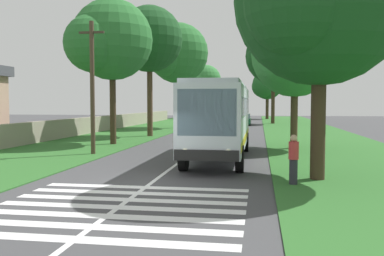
{
  "coord_description": "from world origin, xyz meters",
  "views": [
    {
      "loc": [
        -13.82,
        -3.7,
        2.8
      ],
      "look_at": [
        6.07,
        -0.54,
        1.6
      ],
      "focal_mm": 39.52,
      "sensor_mm": 36.0,
      "label": 1
    }
  ],
  "objects_px": {
    "roadside_tree_left_3": "(205,81)",
    "roadside_tree_right_2": "(266,85)",
    "trailing_car_0": "(204,125)",
    "trailing_car_1": "(213,121)",
    "roadside_tree_left_2": "(110,42)",
    "roadside_tree_left_1": "(177,55)",
    "roadside_tree_right_3": "(293,56)",
    "utility_pole": "(92,85)",
    "pedestrian": "(294,159)",
    "coach_bus": "(220,116)",
    "roadside_tree_right_0": "(272,57)",
    "roadside_tree_right_1": "(316,6)",
    "roadside_tree_left_0": "(148,41)",
    "trailing_car_2": "(244,120)"
  },
  "relations": [
    {
      "from": "roadside_tree_left_3",
      "to": "roadside_tree_right_2",
      "type": "distance_m",
      "value": 11.37
    },
    {
      "from": "trailing_car_0",
      "to": "roadside_tree_left_3",
      "type": "relative_size",
      "value": 0.44
    },
    {
      "from": "trailing_car_1",
      "to": "roadside_tree_left_2",
      "type": "distance_m",
      "value": 22.66
    },
    {
      "from": "roadside_tree_left_1",
      "to": "roadside_tree_right_3",
      "type": "height_order",
      "value": "roadside_tree_left_1"
    },
    {
      "from": "roadside_tree_left_1",
      "to": "utility_pole",
      "type": "bearing_deg",
      "value": -179.88
    },
    {
      "from": "pedestrian",
      "to": "roadside_tree_left_1",
      "type": "bearing_deg",
      "value": 17.97
    },
    {
      "from": "coach_bus",
      "to": "roadside_tree_right_0",
      "type": "xyz_separation_m",
      "value": [
        36.78,
        -3.54,
        6.71
      ]
    },
    {
      "from": "roadside_tree_right_0",
      "to": "roadside_tree_right_1",
      "type": "relative_size",
      "value": 1.34
    },
    {
      "from": "roadside_tree_right_2",
      "to": "roadside_tree_left_0",
      "type": "bearing_deg",
      "value": 165.45
    },
    {
      "from": "roadside_tree_right_2",
      "to": "roadside_tree_right_1",
      "type": "bearing_deg",
      "value": -179.22
    },
    {
      "from": "trailing_car_0",
      "to": "roadside_tree_right_2",
      "type": "bearing_deg",
      "value": -11.02
    },
    {
      "from": "roadside_tree_left_1",
      "to": "roadside_tree_right_0",
      "type": "distance_m",
      "value": 15.98
    },
    {
      "from": "roadside_tree_right_0",
      "to": "roadside_tree_right_2",
      "type": "xyz_separation_m",
      "value": [
        16.43,
        0.43,
        -3.05
      ]
    },
    {
      "from": "trailing_car_0",
      "to": "roadside_tree_right_0",
      "type": "bearing_deg",
      "value": -22.27
    },
    {
      "from": "trailing_car_1",
      "to": "trailing_car_2",
      "type": "height_order",
      "value": "same"
    },
    {
      "from": "roadside_tree_left_3",
      "to": "roadside_tree_right_1",
      "type": "relative_size",
      "value": 1.02
    },
    {
      "from": "trailing_car_1",
      "to": "utility_pole",
      "type": "relative_size",
      "value": 0.6
    },
    {
      "from": "roadside_tree_left_2",
      "to": "roadside_tree_right_2",
      "type": "height_order",
      "value": "roadside_tree_left_2"
    },
    {
      "from": "trailing_car_0",
      "to": "roadside_tree_left_2",
      "type": "xyz_separation_m",
      "value": [
        -13.68,
        4.55,
        6.16
      ]
    },
    {
      "from": "roadside_tree_left_2",
      "to": "utility_pole",
      "type": "bearing_deg",
      "value": -170.04
    },
    {
      "from": "trailing_car_2",
      "to": "roadside_tree_left_0",
      "type": "relative_size",
      "value": 0.4
    },
    {
      "from": "coach_bus",
      "to": "roadside_tree_left_0",
      "type": "xyz_separation_m",
      "value": [
        13.3,
        7.26,
        5.74
      ]
    },
    {
      "from": "roadside_tree_left_0",
      "to": "roadside_tree_right_3",
      "type": "relative_size",
      "value": 1.29
    },
    {
      "from": "coach_bus",
      "to": "roadside_tree_right_0",
      "type": "distance_m",
      "value": 37.56
    },
    {
      "from": "roadside_tree_right_0",
      "to": "pedestrian",
      "type": "xyz_separation_m",
      "value": [
        -43.12,
        0.46,
        -7.95
      ]
    },
    {
      "from": "trailing_car_2",
      "to": "pedestrian",
      "type": "distance_m",
      "value": 39.42
    },
    {
      "from": "trailing_car_1",
      "to": "roadside_tree_left_3",
      "type": "height_order",
      "value": "roadside_tree_left_3"
    },
    {
      "from": "coach_bus",
      "to": "roadside_tree_right_0",
      "type": "bearing_deg",
      "value": -5.49
    },
    {
      "from": "trailing_car_0",
      "to": "roadside_tree_right_3",
      "type": "bearing_deg",
      "value": -153.21
    },
    {
      "from": "roadside_tree_left_3",
      "to": "pedestrian",
      "type": "distance_m",
      "value": 63.46
    },
    {
      "from": "roadside_tree_right_3",
      "to": "pedestrian",
      "type": "distance_m",
      "value": 12.73
    },
    {
      "from": "roadside_tree_left_2",
      "to": "pedestrian",
      "type": "xyz_separation_m",
      "value": [
        -12.54,
        -11.01,
        -5.92
      ]
    },
    {
      "from": "pedestrian",
      "to": "roadside_tree_right_2",
      "type": "bearing_deg",
      "value": -0.03
    },
    {
      "from": "roadside_tree_left_3",
      "to": "pedestrian",
      "type": "height_order",
      "value": "roadside_tree_left_3"
    },
    {
      "from": "roadside_tree_right_2",
      "to": "trailing_car_1",
      "type": "bearing_deg",
      "value": 165.91
    },
    {
      "from": "roadside_tree_right_1",
      "to": "coach_bus",
      "type": "bearing_deg",
      "value": 37.96
    },
    {
      "from": "trailing_car_0",
      "to": "roadside_tree_right_2",
      "type": "xyz_separation_m",
      "value": [
        33.33,
        -6.49,
        5.14
      ]
    },
    {
      "from": "coach_bus",
      "to": "roadside_tree_left_1",
      "type": "relative_size",
      "value": 0.97
    },
    {
      "from": "roadside_tree_right_1",
      "to": "pedestrian",
      "type": "xyz_separation_m",
      "value": [
        -1.35,
        0.82,
        -5.39
      ]
    },
    {
      "from": "roadside_tree_right_0",
      "to": "utility_pole",
      "type": "distance_m",
      "value": 37.87
    },
    {
      "from": "roadside_tree_right_3",
      "to": "coach_bus",
      "type": "bearing_deg",
      "value": 144.3
    },
    {
      "from": "roadside_tree_right_3",
      "to": "utility_pole",
      "type": "bearing_deg",
      "value": 113.21
    },
    {
      "from": "trailing_car_1",
      "to": "roadside_tree_right_3",
      "type": "xyz_separation_m",
      "value": [
        -22.08,
        -7.25,
        4.99
      ]
    },
    {
      "from": "roadside_tree_left_3",
      "to": "roadside_tree_right_3",
      "type": "distance_m",
      "value": 51.82
    },
    {
      "from": "trailing_car_2",
      "to": "roadside_tree_right_1",
      "type": "bearing_deg",
      "value": -174.1
    },
    {
      "from": "pedestrian",
      "to": "trailing_car_1",
      "type": "bearing_deg",
      "value": 10.73
    },
    {
      "from": "pedestrian",
      "to": "utility_pole",
      "type": "bearing_deg",
      "value": 54.75
    },
    {
      "from": "trailing_car_1",
      "to": "roadside_tree_left_1",
      "type": "bearing_deg",
      "value": 126.08
    },
    {
      "from": "roadside_tree_left_1",
      "to": "roadside_tree_right_1",
      "type": "xyz_separation_m",
      "value": [
        -29.82,
        -10.93,
        -1.72
      ]
    },
    {
      "from": "coach_bus",
      "to": "trailing_car_1",
      "type": "height_order",
      "value": "coach_bus"
    }
  ]
}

